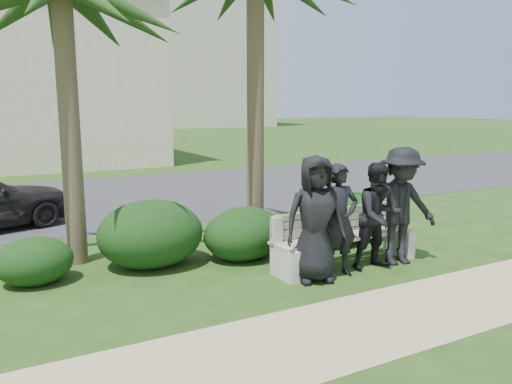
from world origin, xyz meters
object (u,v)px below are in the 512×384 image
Objects in this scene: man_a at (315,219)px; park_bench at (345,241)px; man_d at (401,206)px; man_b at (339,220)px; man_c at (379,216)px.

park_bench is at bearing 37.58° from man_a.
man_a is 1.67m from man_d.
man_a is at bearing -159.01° from park_bench.
man_c is at bearing 2.50° from man_b.
man_d reaches higher than man_c.
man_c is at bearing -44.56° from park_bench.
man_a is 1.22m from man_c.
man_a is 0.97× the size of man_d.
park_bench is 1.51× the size of man_c.
man_d is (1.20, -0.04, 0.10)m from man_b.
man_b is at bearing -170.55° from man_d.
man_b is at bearing 19.67° from man_a.
man_c is at bearing 14.86° from man_a.
man_b reaches higher than park_bench.
man_c is (1.21, -0.00, -0.09)m from man_a.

